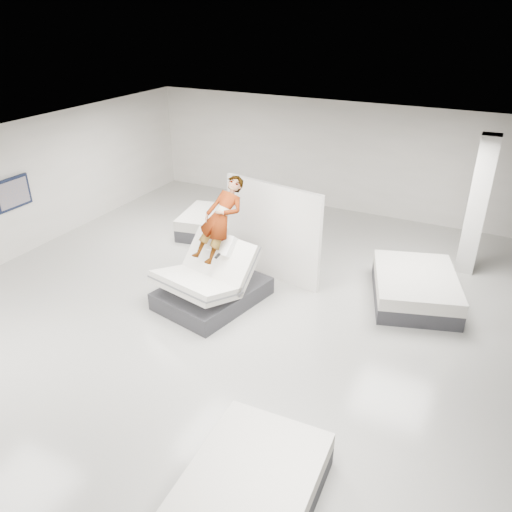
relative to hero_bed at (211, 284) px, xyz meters
name	(u,v)px	position (x,y,z in m)	size (l,w,h in m)	color
room	(218,251)	(0.59, -0.63, 1.17)	(14.00, 14.04, 3.20)	#A4A39B
hero_bed	(211,284)	(0.00, 0.00, 0.00)	(2.02, 2.43, 1.44)	#333438
person	(221,236)	(0.07, 0.34, 0.96)	(0.67, 0.44, 1.84)	slate
remote	(217,256)	(0.21, -0.05, 0.72)	(0.05, 0.14, 0.03)	black
divider_panel	(272,232)	(0.65, 1.58, 0.68)	(2.44, 0.11, 2.22)	white
flat_bed_right_far	(415,287)	(3.77, 1.99, -0.13)	(2.19, 2.55, 0.60)	#333438
flat_bed_right_near	(252,488)	(2.91, -3.85, -0.16)	(1.58, 2.06, 0.55)	#333438
flat_bed_left_far	(224,225)	(-1.47, 3.08, -0.13)	(2.43, 2.00, 0.60)	#333438
column	(477,206)	(4.59, 3.87, 1.17)	(0.40, 0.40, 3.20)	silver
wall_poster	(13,193)	(-5.34, -0.13, 1.17)	(0.06, 0.95, 0.75)	black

